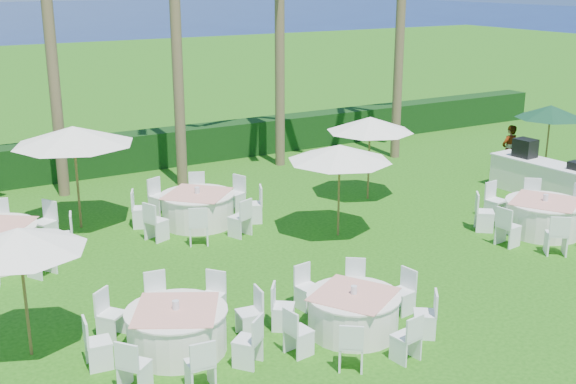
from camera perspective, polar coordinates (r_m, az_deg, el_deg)
name	(u,v)px	position (r m, az deg, el deg)	size (l,w,h in m)	color
ground	(371,296)	(14.75, 6.62, -8.18)	(120.00, 120.00, 0.00)	#1A510D
hedge	(158,148)	(24.68, -10.26, 3.41)	(34.00, 1.00, 1.20)	black
banquet_table_a	(177,329)	(12.67, -8.77, -10.64)	(3.08, 3.08, 0.93)	white
banquet_table_b	(353,312)	(13.18, 5.18, -9.43)	(2.96, 2.96, 0.90)	white
banquet_table_c	(544,216)	(19.05, 19.55, -1.80)	(3.35, 3.35, 1.00)	white
banquet_table_e	(198,208)	(18.71, -7.14, -1.27)	(3.24, 3.24, 1.00)	white
umbrella_a	(19,240)	(12.50, -20.52, -3.54)	(2.21, 2.21, 2.29)	brown
umbrella_b	(340,153)	(17.37, 4.11, 3.10)	(2.55, 2.55, 2.30)	brown
umbrella_c	(73,135)	(18.58, -16.60, 4.31)	(3.00, 3.00, 2.63)	brown
umbrella_d	(370,124)	(20.41, 6.50, 5.34)	(2.46, 2.46, 2.39)	brown
umbrella_green	(551,112)	(23.84, 20.05, 5.98)	(2.14, 2.14, 2.35)	brown
buffet_table	(559,182)	(21.93, 20.65, 0.76)	(1.27, 4.46, 1.56)	white
staff_person	(509,150)	(24.15, 17.07, 3.17)	(0.60, 0.39, 1.64)	gray
palm_b	(47,8)	(21.31, -18.49, 13.60)	(4.32, 4.32, 9.71)	brown
palm_d	(280,41)	(23.86, -0.66, 11.88)	(4.38, 4.23, 7.43)	brown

